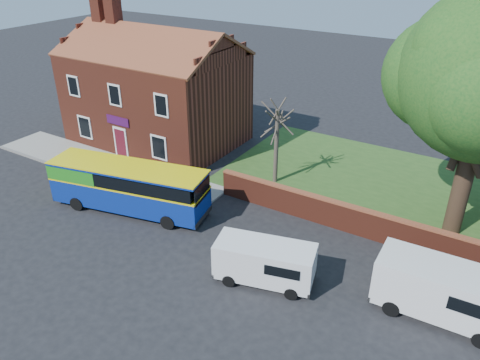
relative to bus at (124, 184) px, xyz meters
The scene contains 10 objects.
ground 3.50m from the bus, 54.09° to the right, with size 120.00×120.00×0.00m, color black.
pavement 6.28m from the bus, 148.08° to the left, with size 18.00×3.50×0.12m, color gray.
kerb 5.58m from the bus, 164.13° to the left, with size 18.00×0.15×0.14m, color slate.
grass_strip 18.22m from the bus, 35.21° to the left, with size 26.00×12.00×0.04m, color #426B28.
shop_building 10.52m from the bus, 120.06° to the left, with size 12.30×8.13×10.50m.
boundary_wall 15.51m from the bus, 16.77° to the left, with size 22.00×0.38×1.60m.
bus is the anchor object (origin of this frame).
van_near 9.96m from the bus, ahead, with size 4.76×2.82×1.96m.
van_far 17.09m from the bus, ahead, with size 5.42×2.35×2.36m.
bare_tree 9.45m from the bus, 52.31° to the left, with size 1.98×2.36×5.29m.
Camera 1 is at (15.88, -13.78, 14.12)m, focal length 35.00 mm.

